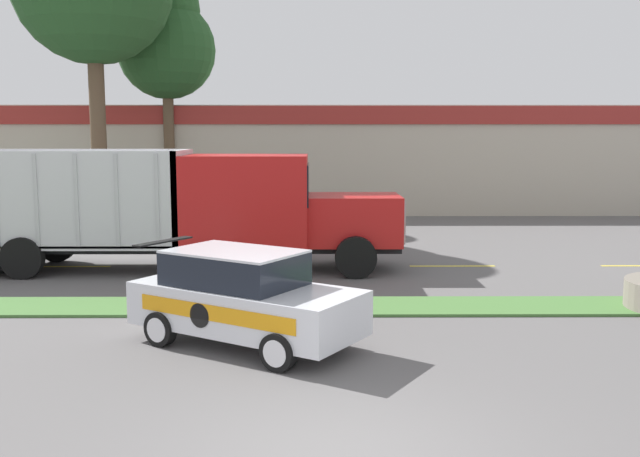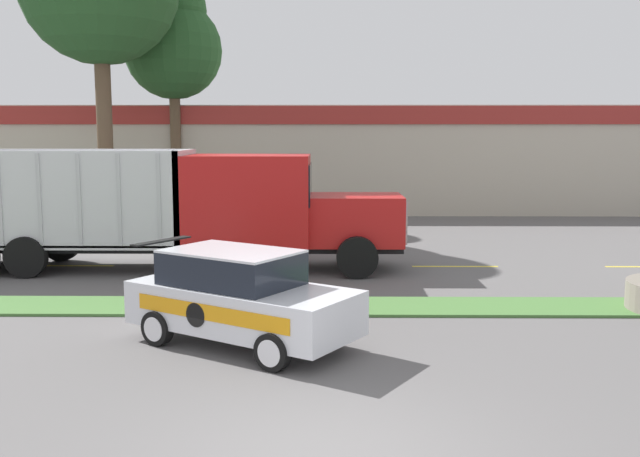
% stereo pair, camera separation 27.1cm
% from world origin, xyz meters
% --- Properties ---
extents(grass_verge, '(120.00, 1.61, 0.06)m').
position_xyz_m(grass_verge, '(0.00, 7.21, 0.03)').
color(grass_verge, '#477538').
rests_on(grass_verge, ground_plane).
extents(centre_line_3, '(2.40, 0.14, 0.01)m').
position_xyz_m(centre_line_3, '(-7.20, 12.01, 0.00)').
color(centre_line_3, yellow).
rests_on(centre_line_3, ground_plane).
extents(centre_line_4, '(2.40, 0.14, 0.01)m').
position_xyz_m(centre_line_4, '(-1.80, 12.01, 0.00)').
color(centre_line_4, yellow).
rests_on(centre_line_4, ground_plane).
extents(centre_line_5, '(2.40, 0.14, 0.01)m').
position_xyz_m(centre_line_5, '(3.60, 12.01, 0.00)').
color(centre_line_5, yellow).
rests_on(centre_line_5, ground_plane).
extents(dump_truck_lead, '(12.97, 2.77, 3.26)m').
position_xyz_m(dump_truck_lead, '(-3.30, 11.57, 1.61)').
color(dump_truck_lead, black).
rests_on(dump_truck_lead, ground_plane).
extents(rally_car, '(4.37, 3.65, 1.71)m').
position_xyz_m(rally_car, '(-1.52, 4.52, 0.86)').
color(rally_car, silver).
rests_on(rally_car, ground_plane).
extents(store_building_backdrop, '(40.44, 12.10, 4.96)m').
position_xyz_m(store_building_backdrop, '(0.75, 30.22, 2.48)').
color(store_building_backdrop, '#BCB29E').
rests_on(store_building_backdrop, ground_plane).
extents(tree_behind_centre, '(4.24, 4.24, 10.48)m').
position_xyz_m(tree_behind_centre, '(-6.70, 24.02, 7.67)').
color(tree_behind_centre, brown).
rests_on(tree_behind_centre, ground_plane).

